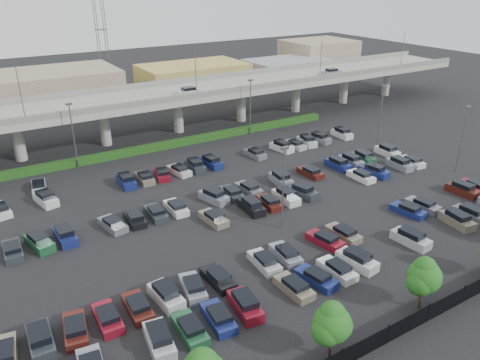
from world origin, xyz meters
name	(u,v)px	position (x,y,z in m)	size (l,w,h in m)	color
ground	(246,202)	(0.00, 0.00, 0.00)	(280.00, 280.00, 0.00)	black
overpass	(151,100)	(-0.22, 31.97, 6.97)	(150.00, 13.00, 15.80)	#989890
hedge	(170,144)	(0.00, 25.00, 0.55)	(66.00, 1.60, 1.10)	#143710
fence	(419,318)	(-0.05, -28.00, 0.90)	(70.00, 0.10, 2.00)	black
tree_row	(416,281)	(0.70, -26.53, 3.52)	(65.07, 3.66, 5.94)	#332316
parked_cars	(260,207)	(0.09, -3.26, 0.64)	(62.86, 41.63, 1.67)	maroon
light_poles	(210,160)	(-4.13, 2.00, 6.24)	(66.90, 48.38, 10.30)	#505055
distant_buildings	(155,80)	(12.38, 61.81, 3.74)	(138.00, 24.00, 9.00)	gray
comm_tower	(101,27)	(4.00, 74.00, 15.61)	(2.40, 2.40, 30.00)	#505055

